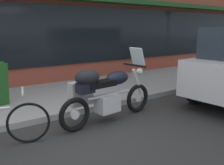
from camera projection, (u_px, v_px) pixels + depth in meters
name	position (u px, v px, depth m)	size (l,w,h in m)	color
ground_plane	(91.00, 142.00, 3.88)	(80.00, 80.00, 0.00)	#2C2C2C
touring_motorcycle	(103.00, 92.00, 4.57)	(2.17, 0.62, 1.38)	black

